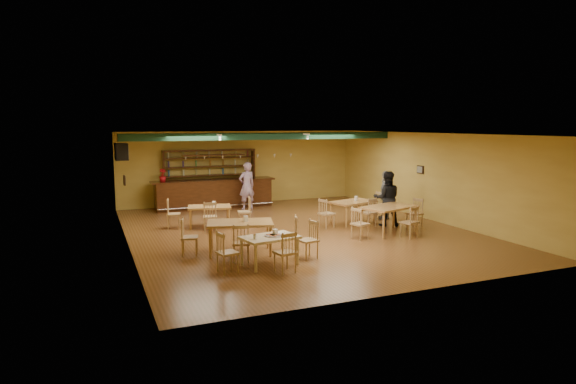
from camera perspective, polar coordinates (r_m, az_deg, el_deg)
name	(u,v)px	position (r m, az deg, el deg)	size (l,w,h in m)	color
floor	(297,231)	(15.35, 1.03, -4.53)	(12.00, 12.00, 0.00)	brown
ceiling_beam	(266,136)	(17.61, -2.58, 6.48)	(10.00, 0.30, 0.25)	black
track_rail_left	(212,134)	(17.66, -8.79, 6.63)	(0.05, 2.50, 0.05)	white
track_rail_right	(295,134)	(18.67, 0.87, 6.78)	(0.05, 2.50, 0.05)	white
ac_unit	(122,152)	(18.03, -18.69, 4.45)	(0.34, 0.70, 0.48)	white
picture_left	(124,180)	(14.89, -18.42, 1.31)	(0.04, 0.34, 0.28)	black
picture_right	(420,170)	(18.03, 15.07, 2.52)	(0.04, 0.34, 0.28)	black
bar_counter	(214,194)	(19.66, -8.55, -0.20)	(4.83, 0.85, 1.13)	black
back_bar_hutch	(210,178)	(20.20, -9.01, 1.65)	(3.74, 0.40, 2.28)	black
poinsettia	(163,175)	(19.20, -14.32, 1.89)	(0.28, 0.28, 0.49)	#A80F16
dining_table_a	(210,216)	(16.10, -9.07, -2.81)	(1.36, 0.82, 0.68)	#A26B39
dining_table_b	(353,212)	(16.66, 7.51, -2.31)	(1.48, 0.89, 0.74)	#A26B39
dining_table_c	(240,238)	(12.72, -5.56, -5.28)	(1.65, 0.99, 0.83)	#A26B39
dining_table_d	(389,220)	(15.28, 11.60, -3.16)	(1.67, 1.00, 0.83)	#A26B39
near_table	(270,251)	(11.67, -2.12, -6.80)	(1.29, 0.83, 0.69)	beige
pizza_tray	(273,236)	(11.61, -1.70, -5.07)	(0.40, 0.40, 0.01)	silver
parmesan_shaker	(255,237)	(11.31, -3.87, -5.19)	(0.07, 0.07, 0.11)	#EAE5C6
napkin_stack	(280,233)	(11.86, -0.96, -4.75)	(0.20, 0.15, 0.03)	white
pizza_server	(278,234)	(11.70, -1.14, -4.92)	(0.32, 0.09, 0.00)	silver
side_plate	(293,236)	(11.60, 0.56, -5.09)	(0.22, 0.22, 0.01)	white
patron_bar	(247,186)	(19.12, -4.79, 0.71)	(0.67, 0.44, 1.84)	#804AA1
patron_right_a	(387,199)	(16.32, 11.37, -0.75)	(0.87, 0.68, 1.79)	black
patron_right_b	(386,195)	(17.51, 11.26, -0.33)	(0.99, 0.41, 1.69)	slate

